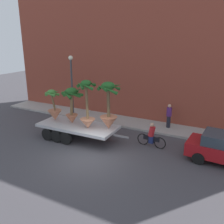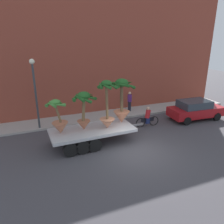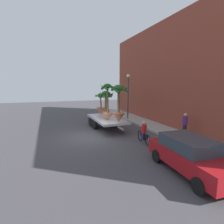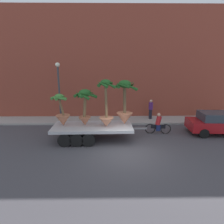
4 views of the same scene
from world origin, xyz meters
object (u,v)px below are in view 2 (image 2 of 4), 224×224
potted_palm_extra (122,104)px  pedestrian_near_gate (130,101)px  street_lamp (35,85)px  flatbed_trailer (88,133)px  potted_palm_front (84,108)px  parked_car (195,109)px  cyclist (148,118)px  potted_palm_rear (107,108)px  potted_palm_middle (59,120)px

potted_palm_extra → pedestrian_near_gate: 5.03m
pedestrian_near_gate → street_lamp: bearing=-172.8°
flatbed_trailer → potted_palm_front: potted_palm_front is taller
pedestrian_near_gate → street_lamp: (-7.63, -0.96, 2.19)m
parked_car → potted_palm_front: bearing=-174.6°
cyclist → pedestrian_near_gate: (0.13, 3.30, 0.37)m
potted_palm_rear → street_lamp: size_ratio=0.62×
cyclist → parked_car: size_ratio=0.41×
cyclist → street_lamp: (-7.49, 2.33, 2.56)m
potted_palm_middle → street_lamp: bearing=106.0°
parked_car → pedestrian_near_gate: (-4.15, 3.44, 0.22)m
potted_palm_middle → potted_palm_front: bearing=0.5°
flatbed_trailer → potted_palm_extra: size_ratio=2.11×
potted_palm_middle → parked_car: size_ratio=0.47×
potted_palm_extra → street_lamp: (-5.01, 3.15, 0.96)m
flatbed_trailer → cyclist: size_ratio=3.34×
potted_palm_extra → parked_car: (6.77, 0.67, -1.45)m
pedestrian_near_gate → cyclist: bearing=-92.3°
cyclist → parked_car: (4.28, -0.15, 0.16)m
potted_palm_rear → flatbed_trailer: bearing=170.4°
potted_palm_middle → cyclist: bearing=9.1°
flatbed_trailer → street_lamp: size_ratio=1.27×
potted_palm_front → pedestrian_near_gate: bearing=40.0°
flatbed_trailer → parked_car: (9.12, 0.98, 0.08)m
flatbed_trailer → potted_palm_extra: 2.82m
potted_palm_rear → potted_palm_extra: bearing=22.7°
street_lamp → potted_palm_middle: bearing=-74.0°
potted_palm_middle → potted_palm_front: (1.50, 0.01, 0.56)m
cyclist → street_lamp: street_lamp is taller
potted_palm_front → pedestrian_near_gate: (5.16, 4.33, -1.31)m
flatbed_trailer → street_lamp: (-2.66, 3.46, 2.48)m
potted_palm_rear → cyclist: size_ratio=1.62×
potted_palm_rear → potted_palm_middle: size_ratio=1.44×
potted_palm_middle → potted_palm_extra: bearing=3.2°
flatbed_trailer → potted_palm_rear: size_ratio=2.06×
parked_car → potted_palm_middle: bearing=-175.3°
flatbed_trailer → street_lamp: street_lamp is taller
potted_palm_extra → street_lamp: street_lamp is taller
flatbed_trailer → potted_palm_front: size_ratio=2.61×
flatbed_trailer → parked_car: 9.17m
potted_palm_middle → potted_palm_front: 1.60m
potted_palm_front → pedestrian_near_gate: 6.86m
cyclist → potted_palm_extra: bearing=-161.7°
pedestrian_near_gate → potted_palm_extra: bearing=-122.5°
potted_palm_front → parked_car: size_ratio=0.53×
potted_palm_middle → flatbed_trailer: bearing=-2.8°
potted_palm_middle → pedestrian_near_gate: 7.98m
parked_car → pedestrian_near_gate: size_ratio=2.60×
flatbed_trailer → potted_palm_rear: potted_palm_rear is taller
potted_palm_rear → cyclist: potted_palm_rear is taller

